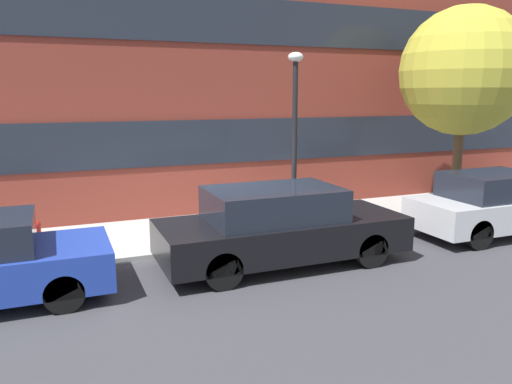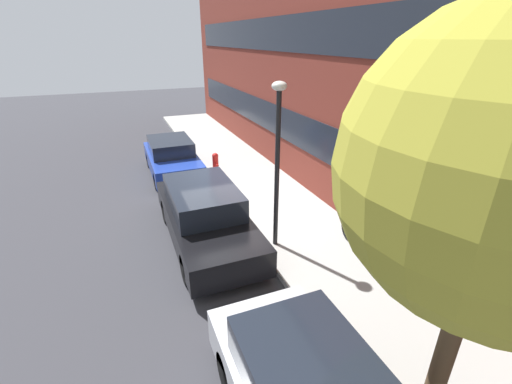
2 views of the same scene
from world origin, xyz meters
TOP-DOWN VIEW (x-y plane):
  - ground_plane at (0.00, 0.00)m, footprint 56.00×56.00m
  - sidewalk_strip at (0.00, 1.41)m, footprint 28.00×2.83m
  - rowhouse_facade at (0.00, 3.27)m, footprint 28.00×1.02m
  - parked_car_blue at (-3.92, -1.05)m, footprint 3.86×1.68m
  - parked_car_black at (1.10, -1.05)m, footprint 4.59×1.78m
  - fire_hydrant at (-3.10, 0.41)m, footprint 0.57×0.32m
  - bicycle at (3.17, 2.12)m, footprint 1.68×0.44m
  - street_tree at (6.73, 0.51)m, footprint 3.11×3.11m
  - lamp_post at (2.12, 0.43)m, footprint 0.32×0.32m

SIDE VIEW (x-z plane):
  - ground_plane at x=0.00m, z-range 0.00..0.00m
  - sidewalk_strip at x=0.00m, z-range 0.00..0.13m
  - fire_hydrant at x=-3.10m, z-range 0.13..0.91m
  - bicycle at x=3.17m, z-range 0.12..0.94m
  - parked_car_blue at x=-3.92m, z-range -0.01..1.33m
  - parked_car_black at x=1.10m, z-range -0.01..1.45m
  - lamp_post at x=2.12m, z-range 0.64..4.49m
  - street_tree at x=6.73m, z-range 1.11..6.21m
  - rowhouse_facade at x=0.00m, z-range 0.01..8.89m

